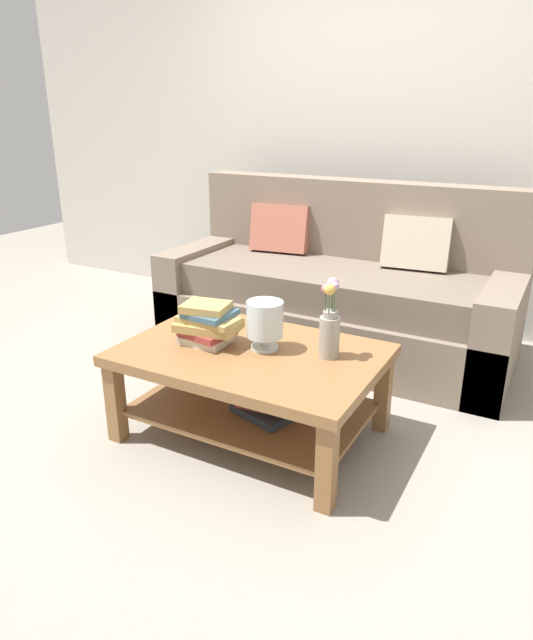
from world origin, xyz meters
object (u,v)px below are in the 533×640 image
Objects in this scene: couch at (338,294)px; glass_hurricane_vase at (265,321)px; coffee_table at (252,375)px; flower_pitcher at (330,327)px; book_stack_main at (208,324)px.

couch is 1.20m from glass_hurricane_vase.
coffee_table is at bearing -86.92° from couch.
couch is at bearing 109.82° from flower_pitcher.
couch is 1.27m from book_stack_main.
glass_hurricane_vase reaches higher than book_stack_main.
glass_hurricane_vase is at bearing 49.15° from coffee_table.
couch is at bearing 82.47° from book_stack_main.
book_stack_main is at bearing -174.58° from coffee_table.
book_stack_main is 0.58m from flower_pitcher.
book_stack_main is 0.87× the size of flower_pitcher.
glass_hurricane_vase reaches higher than coffee_table.
book_stack_main is 0.28m from glass_hurricane_vase.
flower_pitcher is (0.57, 0.13, 0.05)m from book_stack_main.
book_stack_main is at bearing -165.71° from glass_hurricane_vase.
couch is at bearing 93.08° from coffee_table.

